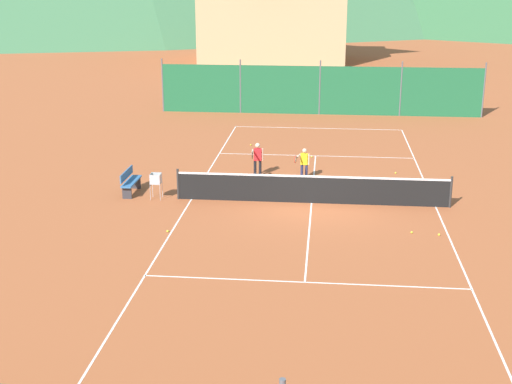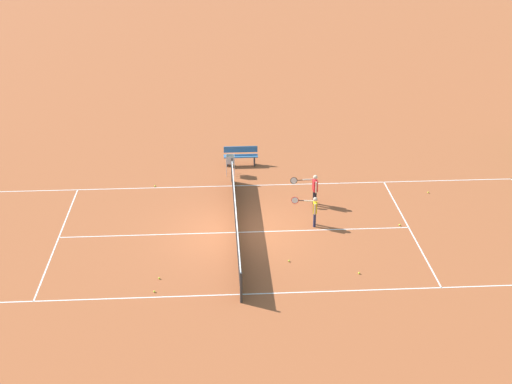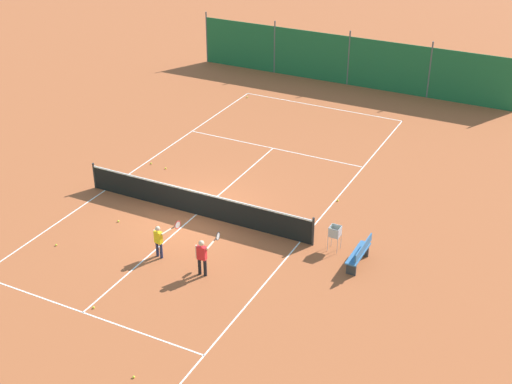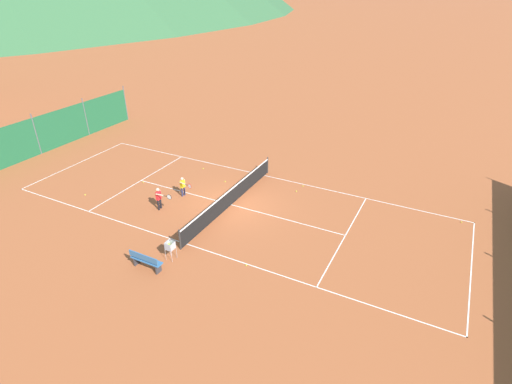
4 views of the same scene
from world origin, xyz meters
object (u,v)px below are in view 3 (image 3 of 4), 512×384
player_far_baseline (160,239)px  tennis_ball_alley_left (56,245)px  player_far_service (203,254)px  courtside_bench (360,253)px  tennis_ball_by_net_left (338,200)px  ball_hopper (335,233)px  tennis_net (196,202)px  tennis_ball_near_corner (166,168)px  tennis_ball_service_box (151,163)px  tennis_ball_mid_court (134,377)px  tennis_ball_far_corner (247,97)px  tennis_ball_alley_right (94,307)px  tennis_ball_by_net_right (118,221)px

player_far_baseline → tennis_ball_alley_left: bearing=16.8°
player_far_service → courtside_bench: (-4.20, -2.69, -0.29)m
tennis_ball_by_net_left → ball_hopper: (-1.09, 3.18, 0.63)m
ball_hopper → courtside_bench: size_ratio=0.59×
player_far_service → tennis_ball_by_net_left: bearing=-108.0°
player_far_baseline → tennis_net: bearing=-82.5°
tennis_ball_near_corner → tennis_net: bearing=139.4°
tennis_ball_by_net_left → tennis_ball_service_box: same height
tennis_net → tennis_ball_mid_court: tennis_net is taller
tennis_ball_mid_court → tennis_ball_far_corner: same height
tennis_ball_near_corner → courtside_bench: size_ratio=0.04×
player_far_service → tennis_ball_mid_court: bearing=99.1°
tennis_ball_alley_right → ball_hopper: size_ratio=0.07×
tennis_net → tennis_ball_by_net_right: size_ratio=139.09×
tennis_net → tennis_ball_service_box: 4.71m
tennis_net → player_far_baseline: bearing=97.5°
tennis_ball_alley_right → ball_hopper: ball_hopper is taller
tennis_ball_far_corner → ball_hopper: ball_hopper is taller
tennis_ball_alley_left → courtside_bench: 10.10m
tennis_ball_alley_right → player_far_service: bearing=-123.7°
player_far_baseline → tennis_ball_mid_court: 5.71m
tennis_ball_alley_left → ball_hopper: bearing=-154.7°
tennis_ball_mid_court → tennis_ball_far_corner: size_ratio=1.00×
tennis_ball_mid_court → courtside_bench: bearing=-114.5°
tennis_ball_by_net_left → tennis_ball_service_box: bearing=3.7°
courtside_bench → player_far_service: bearing=32.6°
tennis_ball_far_corner → tennis_ball_mid_court: bearing=109.3°
tennis_net → tennis_ball_mid_court: size_ratio=139.09×
player_far_baseline → tennis_ball_by_net_right: 2.90m
tennis_ball_by_net_right → ball_hopper: bearing=-166.7°
tennis_ball_service_box → tennis_ball_by_net_left: bearing=-176.3°
player_far_service → tennis_ball_near_corner: player_far_service is taller
player_far_baseline → tennis_ball_service_box: bearing=-53.1°
tennis_ball_by_net_right → tennis_ball_far_corner: size_ratio=1.00×
player_far_service → tennis_ball_service_box: (5.97, -5.84, -0.71)m
courtside_bench → tennis_ball_near_corner: bearing=-17.9°
tennis_net → ball_hopper: (-5.30, -0.05, 0.16)m
player_far_baseline → tennis_ball_by_net_left: 7.24m
tennis_ball_far_corner → tennis_ball_alley_left: bearing=92.6°
courtside_bench → tennis_ball_by_net_left: bearing=-59.8°
tennis_ball_far_corner → tennis_ball_alley_left: size_ratio=1.00×
player_far_service → tennis_ball_by_net_left: size_ratio=19.19×
tennis_ball_alley_left → tennis_ball_service_box: same height
tennis_ball_near_corner → tennis_ball_alley_left: bearing=89.3°
tennis_ball_near_corner → tennis_ball_service_box: size_ratio=1.00×
player_far_baseline → tennis_ball_alley_left: size_ratio=17.61×
tennis_ball_mid_court → tennis_ball_alley_left: 7.25m
tennis_ball_service_box → courtside_bench: size_ratio=0.04×
tennis_ball_by_net_left → tennis_ball_alley_right: 10.18m
player_far_service → ball_hopper: bearing=-134.8°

